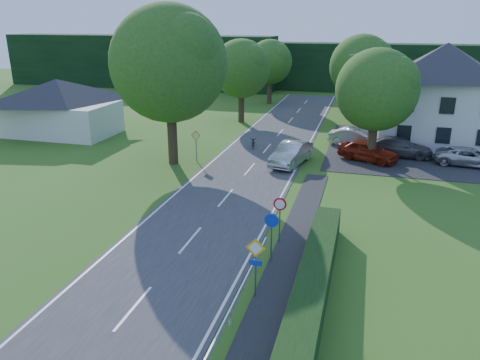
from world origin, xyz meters
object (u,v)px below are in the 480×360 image
(parked_car_silver_a, at_px, (354,137))
(parked_car_red, at_px, (368,151))
(streetlight, at_px, (370,100))
(motorcycle, at_px, (253,142))
(parked_car_grey, at_px, (399,147))
(parasol, at_px, (398,131))
(moving_car, at_px, (291,154))
(parked_car_silver_b, at_px, (469,157))

(parked_car_silver_a, bearing_deg, parked_car_red, -157.19)
(streetlight, height_order, motorcycle, streetlight)
(parked_car_grey, height_order, parasol, parasol)
(parked_car_red, xyz_separation_m, parked_car_silver_a, (-1.23, 4.64, -0.06))
(parked_car_red, height_order, parked_car_grey, parked_car_red)
(streetlight, relative_size, parked_car_grey, 1.56)
(parked_car_silver_a, height_order, parasol, parasol)
(moving_car, height_order, parasol, parasol)
(moving_car, xyz_separation_m, parked_car_silver_b, (12.89, 3.24, -0.17))
(streetlight, xyz_separation_m, motorcycle, (-9.26, -0.04, -3.97))
(moving_car, distance_m, motorcycle, 5.55)
(motorcycle, height_order, parked_car_silver_b, parked_car_silver_b)
(parked_car_silver_b, height_order, parasol, parasol)
(parked_car_silver_b, xyz_separation_m, parasol, (-4.89, 5.74, 0.39))
(parked_car_silver_a, xyz_separation_m, parasol, (3.65, 1.85, 0.34))
(parked_car_grey, bearing_deg, moving_car, 124.07)
(parked_car_red, distance_m, parked_car_silver_b, 7.34)
(parked_car_red, distance_m, parked_car_silver_a, 4.80)
(parked_car_red, bearing_deg, parked_car_grey, -25.21)
(motorcycle, relative_size, parasol, 0.74)
(motorcycle, xyz_separation_m, parked_car_silver_b, (16.79, -0.69, 0.20))
(moving_car, height_order, motorcycle, moving_car)
(moving_car, bearing_deg, parked_car_silver_a, 70.74)
(moving_car, xyz_separation_m, parked_car_silver_a, (4.35, 7.12, -0.11))
(parked_car_silver_a, bearing_deg, motorcycle, 119.05)
(parked_car_silver_b, bearing_deg, parked_car_grey, 83.01)
(streetlight, distance_m, motorcycle, 10.08)
(streetlight, bearing_deg, parked_car_silver_a, 107.84)
(streetlight, distance_m, parked_car_red, 3.94)
(parked_car_silver_a, distance_m, parasol, 4.11)
(moving_car, distance_m, parked_car_silver_b, 13.29)
(parked_car_silver_a, height_order, parked_car_silver_b, parked_car_silver_a)
(streetlight, relative_size, parked_car_silver_a, 1.83)
(moving_car, bearing_deg, parked_car_grey, 41.84)
(parked_car_silver_b, relative_size, parasol, 2.03)
(parked_car_red, bearing_deg, motorcycle, 105.23)
(parked_car_red, relative_size, parked_car_silver_a, 1.05)
(parked_car_grey, bearing_deg, parasol, 3.71)
(streetlight, height_order, parked_car_silver_b, streetlight)
(parked_car_red, height_order, parked_car_silver_a, parked_car_red)
(streetlight, bearing_deg, parasol, 62.20)
(parked_car_silver_b, distance_m, parasol, 7.55)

